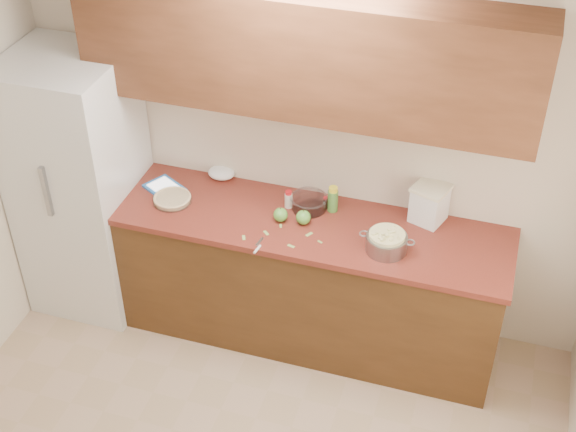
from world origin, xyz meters
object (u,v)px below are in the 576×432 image
(colander, at_px, (386,242))
(tablet, at_px, (165,188))
(flour_canister, at_px, (429,203))
(pie, at_px, (172,199))

(colander, bearing_deg, tablet, 172.96)
(colander, relative_size, flour_canister, 1.31)
(pie, xyz_separation_m, tablet, (-0.10, 0.11, -0.01))
(colander, xyz_separation_m, tablet, (-1.48, 0.18, -0.05))
(colander, xyz_separation_m, flour_canister, (0.18, 0.36, 0.06))
(pie, distance_m, flour_canister, 1.59)
(pie, bearing_deg, colander, -3.02)
(pie, relative_size, flour_canister, 0.97)
(pie, distance_m, tablet, 0.15)
(flour_canister, bearing_deg, pie, -169.50)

